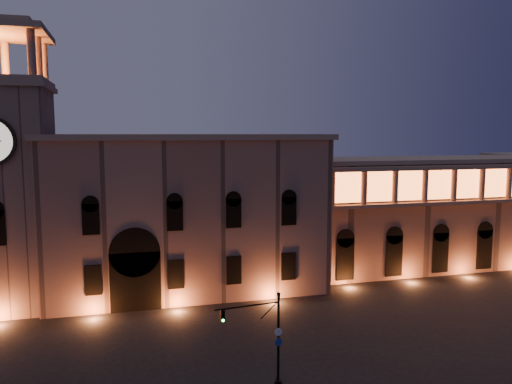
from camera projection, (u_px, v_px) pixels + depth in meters
ground at (253, 376)px, 36.60m from camera, size 160.00×160.00×0.00m
government_building at (187, 213)px, 56.11m from camera, size 30.80×12.80×17.60m
clock_tower at (4, 185)px, 50.10m from camera, size 9.80×9.80×32.40m
colonnade_wing at (440, 211)px, 66.79m from camera, size 40.60×11.50×14.50m
traffic_light at (268, 338)px, 34.70m from camera, size 4.88×0.91×6.73m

